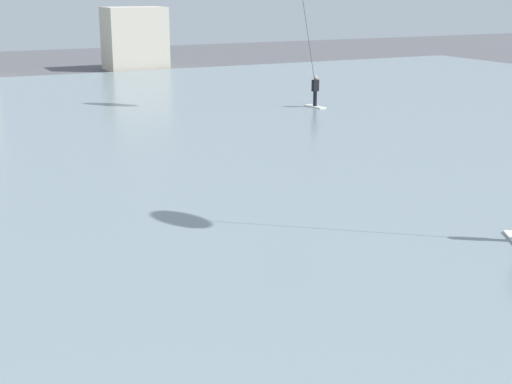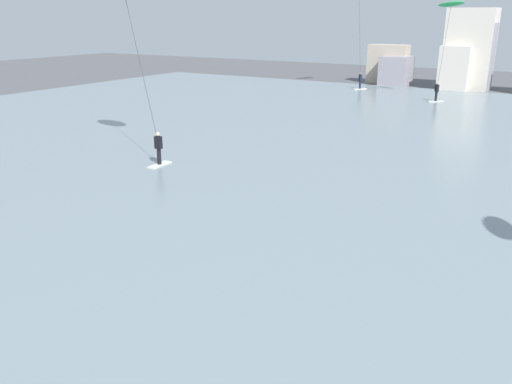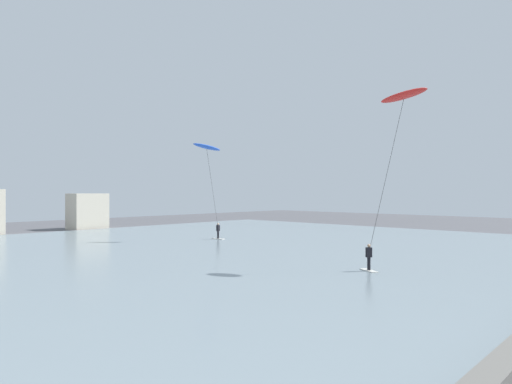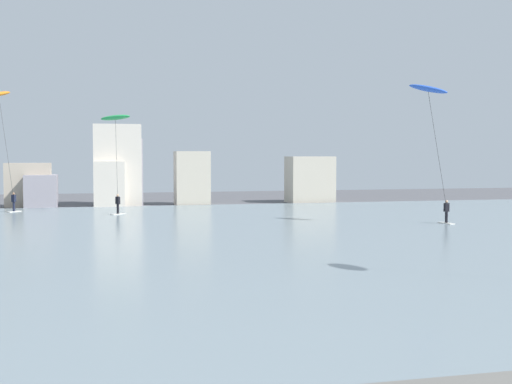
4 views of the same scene
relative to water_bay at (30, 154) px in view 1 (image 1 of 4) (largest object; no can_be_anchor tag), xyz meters
The scene contains 1 object.
water_bay is the anchor object (origin of this frame).
Camera 1 is at (-4.66, 1.36, 6.22)m, focal length 51.98 mm.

